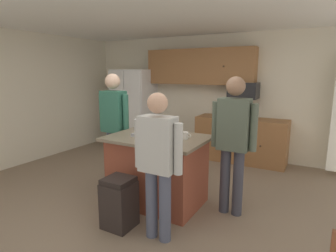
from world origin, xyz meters
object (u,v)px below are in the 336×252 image
(mug_ceramic_white, at_px, (151,128))
(tumbler_amber, at_px, (171,135))
(kitchen_island, at_px, (158,170))
(person_host_foreground, at_px, (158,158))
(glass_stout_tall, at_px, (178,139))
(glass_pilsner, at_px, (142,125))
(mug_blue_stoneware, at_px, (185,135))
(trash_bin, at_px, (119,203))
(glass_dark_ale, at_px, (175,133))
(microwave_over_range, at_px, (243,91))
(person_elder_center, at_px, (114,121))
(refrigerator, at_px, (134,109))
(serving_tray, at_px, (150,135))
(person_guest_by_door, at_px, (233,137))

(mug_ceramic_white, bearing_deg, tumbler_amber, -33.69)
(kitchen_island, bearing_deg, person_host_foreground, -58.35)
(mug_ceramic_white, bearing_deg, person_host_foreground, -54.05)
(glass_stout_tall, height_order, glass_pilsner, glass_pilsner)
(mug_blue_stoneware, height_order, trash_bin, mug_blue_stoneware)
(tumbler_amber, bearing_deg, glass_dark_ale, 102.53)
(microwave_over_range, bearing_deg, mug_ceramic_white, -109.26)
(person_elder_center, distance_m, glass_dark_ale, 1.22)
(refrigerator, bearing_deg, kitchen_island, -48.30)
(kitchen_island, distance_m, tumbler_amber, 0.63)
(trash_bin, bearing_deg, kitchen_island, 84.75)
(person_elder_center, height_order, mug_ceramic_white, person_elder_center)
(glass_stout_tall, xyz_separation_m, mug_blue_stoneware, (-0.05, 0.32, -0.03))
(serving_tray, bearing_deg, refrigerator, 130.02)
(serving_tray, bearing_deg, kitchen_island, 16.28)
(person_elder_center, bearing_deg, trash_bin, -33.60)
(tumbler_amber, bearing_deg, serving_tray, 165.97)
(person_elder_center, relative_size, mug_ceramic_white, 14.65)
(person_host_foreground, bearing_deg, kitchen_island, 0.00)
(microwave_over_range, distance_m, mug_ceramic_white, 2.39)
(person_host_foreground, relative_size, glass_pilsner, 9.75)
(microwave_over_range, distance_m, glass_stout_tall, 2.73)
(glass_dark_ale, height_order, serving_tray, glass_dark_ale)
(serving_tray, bearing_deg, tumbler_amber, -14.03)
(kitchen_island, height_order, trash_bin, kitchen_island)
(person_host_foreground, bearing_deg, microwave_over_range, -32.86)
(mug_blue_stoneware, bearing_deg, glass_dark_ale, 177.33)
(microwave_over_range, bearing_deg, person_elder_center, -124.28)
(kitchen_island, relative_size, trash_bin, 2.19)
(glass_dark_ale, bearing_deg, glass_pilsner, 164.06)
(glass_stout_tall, relative_size, glass_pilsner, 0.88)
(person_host_foreground, relative_size, mug_blue_stoneware, 12.84)
(refrigerator, bearing_deg, microwave_over_range, 2.61)
(glass_stout_tall, relative_size, mug_blue_stoneware, 1.16)
(person_guest_by_door, bearing_deg, mug_ceramic_white, -12.93)
(person_host_foreground, relative_size, person_elder_center, 0.90)
(kitchen_island, xyz_separation_m, mug_blue_stoneware, (0.39, 0.07, 0.52))
(microwave_over_range, distance_m, person_host_foreground, 3.23)
(glass_stout_tall, height_order, mug_ceramic_white, glass_stout_tall)
(person_elder_center, xyz_separation_m, glass_pilsner, (0.55, 0.00, -0.01))
(mug_blue_stoneware, distance_m, trash_bin, 1.18)
(refrigerator, relative_size, trash_bin, 3.06)
(refrigerator, xyz_separation_m, person_host_foreground, (2.53, -3.07, -0.01))
(glass_pilsner, xyz_separation_m, serving_tray, (0.32, -0.29, -0.06))
(microwave_over_range, relative_size, mug_ceramic_white, 4.58)
(glass_stout_tall, bearing_deg, microwave_over_range, 88.16)
(glass_stout_tall, relative_size, serving_tray, 0.33)
(refrigerator, bearing_deg, glass_pilsner, -51.29)
(glass_pilsner, bearing_deg, refrigerator, 128.71)
(person_guest_by_door, distance_m, person_host_foreground, 1.08)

